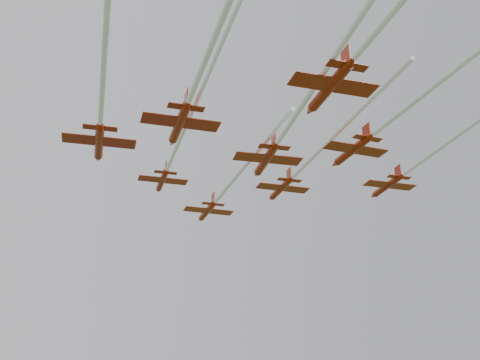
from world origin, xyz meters
name	(u,v)px	position (x,y,z in m)	size (l,w,h in m)	color
jet_lead	(222,193)	(-2.00, 7.47, 61.58)	(9.03, 46.30, 2.66)	#9D1D06
jet_row2_left	(181,136)	(-14.83, -10.04, 61.73)	(11.13, 60.47, 2.33)	#9D1D06
jet_row2_right	(304,166)	(5.57, -6.97, 62.00)	(8.98, 46.05, 2.62)	#9D1D06
jet_row3_left	(101,106)	(-26.64, -15.96, 60.74)	(12.00, 48.71, 2.89)	#9D1D06
jet_row3_mid	(303,104)	(-5.26, -26.51, 60.25)	(15.32, 63.94, 2.86)	#9D1D06
jet_row3_right	(423,160)	(16.88, -20.24, 59.49)	(9.17, 44.55, 2.39)	#9D1D06
jet_row4_left	(196,84)	(-18.56, -26.96, 59.59)	(10.22, 47.22, 2.84)	#9D1D06
jet_row4_right	(436,85)	(5.33, -36.87, 59.59)	(8.67, 65.70, 2.57)	#9D1D06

